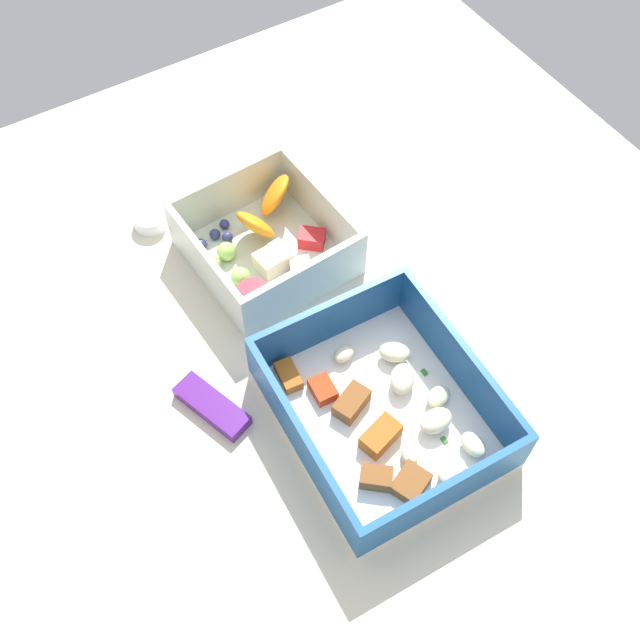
{
  "coord_description": "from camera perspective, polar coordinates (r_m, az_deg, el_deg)",
  "views": [
    {
      "loc": [
        -32.06,
        20.5,
        59.29
      ],
      "look_at": [
        -1.15,
        1.55,
        4.0
      ],
      "focal_mm": 41.92,
      "sensor_mm": 36.0,
      "label": 1
    }
  ],
  "objects": [
    {
      "name": "candy_bar",
      "position": [
        0.64,
        -8.24,
        -6.53
      ],
      "size": [
        7.4,
        4.58,
        1.2
      ],
      "primitive_type": "cube",
      "rotation": [
        0.0,
        0.0,
        0.34
      ],
      "color": "#51197A",
      "rests_on": "table_surface"
    },
    {
      "name": "table_surface",
      "position": [
        0.7,
        0.59,
        -0.12
      ],
      "size": [
        80.0,
        80.0,
        2.0
      ],
      "primitive_type": "cube",
      "color": "beige",
      "rests_on": "ground"
    },
    {
      "name": "paper_cup_liner",
      "position": [
        0.77,
        -12.84,
        7.51
      ],
      "size": [
        3.38,
        3.38,
        1.53
      ],
      "primitive_type": "cylinder",
      "color": "white",
      "rests_on": "table_surface"
    },
    {
      "name": "pasta_container",
      "position": [
        0.62,
        4.94,
        -6.87
      ],
      "size": [
        19.26,
        16.47,
        5.73
      ],
      "rotation": [
        0.0,
        0.0,
        -0.04
      ],
      "color": "white",
      "rests_on": "table_surface"
    },
    {
      "name": "fruit_bowl",
      "position": [
        0.71,
        -4.24,
        5.85
      ],
      "size": [
        14.7,
        14.13,
        5.72
      ],
      "rotation": [
        0.0,
        0.0,
        0.06
      ],
      "color": "silver",
      "rests_on": "table_surface"
    }
  ]
}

